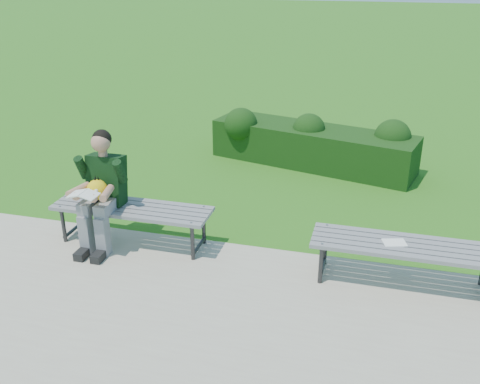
{
  "coord_description": "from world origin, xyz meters",
  "views": [
    {
      "loc": [
        1.35,
        -5.18,
        3.01
      ],
      "look_at": [
        0.01,
        -0.15,
        0.74
      ],
      "focal_mm": 40.0,
      "sensor_mm": 36.0,
      "label": 1
    }
  ],
  "objects": [
    {
      "name": "hedge",
      "position": [
        0.39,
        2.86,
        0.36
      ],
      "size": [
        3.3,
        1.56,
        0.84
      ],
      "color": "#143F19",
      "rests_on": "ground"
    },
    {
      "name": "seated_boy",
      "position": [
        -1.52,
        -0.35,
        0.71
      ],
      "size": [
        0.56,
        0.76,
        1.31
      ],
      "color": "slate",
      "rests_on": "walkway"
    },
    {
      "name": "ground",
      "position": [
        0.0,
        0.0,
        0.0
      ],
      "size": [
        80.0,
        80.0,
        0.0
      ],
      "color": "#22671A",
      "rests_on": "ground"
    },
    {
      "name": "walkway",
      "position": [
        0.0,
        -1.75,
        0.01
      ],
      "size": [
        30.0,
        3.5,
        0.02
      ],
      "color": "#B0A695",
      "rests_on": "ground"
    },
    {
      "name": "paper_sheet",
      "position": [
        1.63,
        -0.36,
        0.47
      ],
      "size": [
        0.26,
        0.22,
        0.01
      ],
      "color": "white",
      "rests_on": "bench_right"
    },
    {
      "name": "bench_right",
      "position": [
        1.73,
        -0.36,
        0.42
      ],
      "size": [
        1.8,
        0.5,
        0.46
      ],
      "color": "slate",
      "rests_on": "walkway"
    },
    {
      "name": "bench_left",
      "position": [
        -1.22,
        -0.26,
        0.42
      ],
      "size": [
        1.8,
        0.5,
        0.46
      ],
      "color": "slate",
      "rests_on": "walkway"
    }
  ]
}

